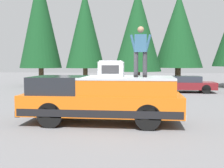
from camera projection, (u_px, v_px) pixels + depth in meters
name	position (u px, v px, depth m)	size (l,w,h in m)	color
ground_plane	(104.00, 121.00, 10.09)	(90.00, 90.00, 0.00)	slate
pickup_truck	(102.00, 99.00, 9.75)	(2.01, 5.54, 1.65)	orange
compressor_unit	(111.00, 69.00, 9.51)	(0.65, 0.84, 0.56)	silver
person_on_truck_bed	(141.00, 50.00, 9.26)	(0.29, 0.72, 1.69)	#333338
parked_car_maroon	(186.00, 84.00, 19.67)	(1.64, 4.10, 1.16)	maroon
conifer_left	(179.00, 31.00, 25.26)	(4.40, 4.40, 8.42)	#4C3826
conifer_center_left	(138.00, 30.00, 23.83)	(4.15, 4.15, 8.50)	#4C3826
conifer_center_right	(85.00, 29.00, 24.36)	(3.42, 3.42, 8.52)	#4C3826
conifer_right	(40.00, 19.00, 25.14)	(3.79, 3.79, 10.42)	#4C3826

